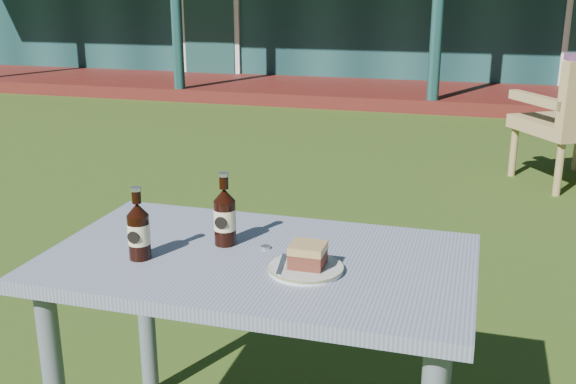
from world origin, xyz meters
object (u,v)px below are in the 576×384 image
(cafe_table, at_px, (259,288))
(plate, at_px, (306,268))
(cake_slice, at_px, (308,255))
(cola_bottle_near, at_px, (225,216))
(cola_bottle_far, at_px, (139,230))

(cafe_table, xyz_separation_m, plate, (0.16, -0.07, 0.11))
(cafe_table, height_order, cake_slice, cake_slice)
(cake_slice, bearing_deg, cafe_table, 158.95)
(cafe_table, xyz_separation_m, cola_bottle_near, (-0.12, 0.06, 0.19))
(cola_bottle_near, bearing_deg, plate, -23.90)
(plate, height_order, cola_bottle_near, cola_bottle_near)
(plate, bearing_deg, cola_bottle_near, 156.10)
(cafe_table, relative_size, cake_slice, 13.04)
(cake_slice, bearing_deg, plate, -136.71)
(cafe_table, distance_m, cola_bottle_near, 0.23)
(cola_bottle_near, relative_size, cola_bottle_far, 1.05)
(plate, bearing_deg, cake_slice, 43.29)
(plate, relative_size, cola_bottle_near, 0.93)
(cafe_table, height_order, plate, plate)
(cake_slice, xyz_separation_m, cola_bottle_near, (-0.28, 0.12, 0.04))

